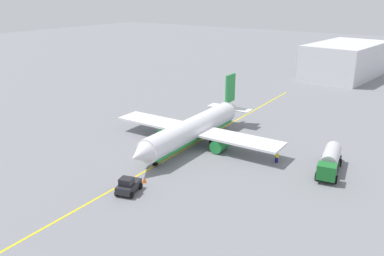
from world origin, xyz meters
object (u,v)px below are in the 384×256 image
object	(u,v)px
pushback_tug	(128,185)
safety_cone_nose	(144,180)
fuel_tanker	(330,160)
refueling_worker	(277,157)
airplane	(194,129)

from	to	relation	value
pushback_tug	safety_cone_nose	distance (m)	3.38
fuel_tanker	refueling_worker	bearing A→B (deg)	-80.89
fuel_tanker	refueling_worker	size ratio (longest dim) A/B	5.91
pushback_tug	refueling_worker	size ratio (longest dim) A/B	2.35
airplane	safety_cone_nose	distance (m)	15.64
refueling_worker	safety_cone_nose	xyz separation A→B (m)	(16.19, -11.84, -0.48)
fuel_tanker	safety_cone_nose	world-z (taller)	fuel_tanker
pushback_tug	safety_cone_nose	bearing A→B (deg)	-175.42
pushback_tug	refueling_worker	distance (m)	22.67
airplane	refueling_worker	bearing A→B (deg)	93.66
airplane	pushback_tug	bearing A→B (deg)	8.45
airplane	pushback_tug	xyz separation A→B (m)	(18.57, 2.76, -1.64)
refueling_worker	safety_cone_nose	bearing A→B (deg)	-36.19
refueling_worker	safety_cone_nose	world-z (taller)	refueling_worker
airplane	safety_cone_nose	bearing A→B (deg)	9.28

